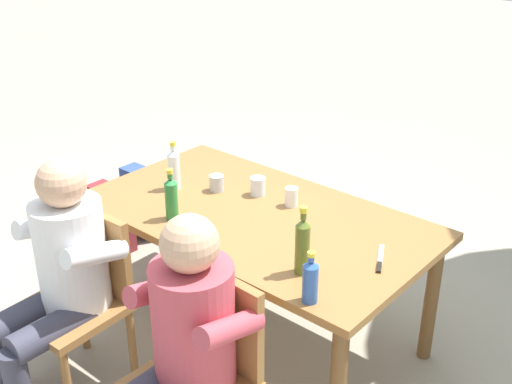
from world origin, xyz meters
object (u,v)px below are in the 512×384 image
(bottle_blue, at_px, (310,280))
(bottle_clear, at_px, (174,169))
(bottle_olive, at_px, (302,245))
(cup_steel, at_px, (217,183))
(backpack_by_near_side, at_px, (110,220))
(chair_near_left, at_px, (82,292))
(bottle_green, at_px, (171,198))
(table_knife, at_px, (380,260))
(person_in_plaid_shirt, at_px, (179,347))
(cup_glass, at_px, (258,186))
(chair_near_right, at_px, (202,367))
(person_in_white_shirt, at_px, (58,272))
(cup_white, at_px, (291,197))
(backpack_by_far_side, at_px, (143,204))
(dining_table, at_px, (256,227))

(bottle_blue, height_order, bottle_clear, bottle_clear)
(bottle_blue, height_order, bottle_olive, bottle_olive)
(bottle_blue, relative_size, cup_steel, 2.56)
(bottle_clear, xyz_separation_m, backpack_by_near_side, (-0.80, 0.11, -0.64))
(chair_near_left, bearing_deg, bottle_green, 76.07)
(bottle_green, distance_m, table_knife, 1.05)
(bottle_green, bearing_deg, chair_near_left, -103.93)
(person_in_plaid_shirt, distance_m, bottle_blue, 0.56)
(person_in_plaid_shirt, relative_size, cup_steel, 13.36)
(cup_glass, bearing_deg, chair_near_right, -61.05)
(person_in_white_shirt, bearing_deg, backpack_by_near_side, 134.27)
(cup_white, bearing_deg, bottle_clear, -157.64)
(chair_near_left, distance_m, cup_glass, 1.04)
(bottle_blue, xyz_separation_m, bottle_olive, (-0.15, 0.15, 0.04))
(chair_near_right, xyz_separation_m, bottle_olive, (0.10, 0.51, 0.38))
(bottle_olive, bearing_deg, backpack_by_near_side, 169.62)
(bottle_blue, relative_size, cup_glass, 2.29)
(bottle_green, bearing_deg, backpack_by_near_side, 160.99)
(backpack_by_near_side, bearing_deg, cup_steel, 0.94)
(person_in_white_shirt, xyz_separation_m, table_knife, (1.11, 0.92, 0.08))
(table_knife, xyz_separation_m, backpack_by_near_side, (-2.03, 0.04, -0.52))
(bottle_green, bearing_deg, backpack_by_far_side, 148.27)
(bottle_clear, bearing_deg, bottle_blue, -17.35)
(dining_table, bearing_deg, backpack_by_far_side, 165.81)
(chair_near_right, relative_size, person_in_white_shirt, 0.74)
(bottle_blue, bearing_deg, backpack_by_far_side, 158.77)
(person_in_plaid_shirt, bearing_deg, bottle_clear, 137.74)
(person_in_plaid_shirt, distance_m, cup_white, 1.14)
(cup_glass, bearing_deg, bottle_blue, -37.51)
(person_in_white_shirt, bearing_deg, backpack_by_far_side, 126.82)
(chair_near_left, distance_m, cup_white, 1.13)
(table_knife, bearing_deg, backpack_by_far_side, 170.98)
(person_in_plaid_shirt, relative_size, table_knife, 5.29)
(bottle_green, bearing_deg, person_in_white_shirt, -101.09)
(backpack_by_far_side, bearing_deg, bottle_green, -31.73)
(cup_white, bearing_deg, bottle_blue, -47.21)
(dining_table, bearing_deg, backpack_by_near_side, 177.85)
(cup_white, bearing_deg, person_in_white_shirt, -113.64)
(cup_white, bearing_deg, person_in_plaid_shirt, -73.82)
(dining_table, bearing_deg, person_in_white_shirt, -113.69)
(chair_near_left, bearing_deg, person_in_plaid_shirt, -7.81)
(chair_near_left, height_order, bottle_clear, bottle_clear)
(backpack_by_far_side, bearing_deg, cup_glass, -7.80)
(cup_glass, distance_m, cup_white, 0.22)
(person_in_white_shirt, relative_size, backpack_by_near_side, 2.69)
(dining_table, bearing_deg, person_in_plaid_shirt, -66.31)
(bottle_blue, distance_m, bottle_clear, 1.24)
(table_knife, bearing_deg, chair_near_left, -144.02)
(person_in_plaid_shirt, distance_m, cup_steel, 1.22)
(bottle_olive, relative_size, bottle_clear, 1.15)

